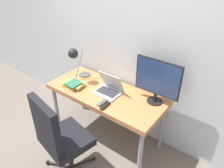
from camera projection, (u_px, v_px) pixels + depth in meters
ground_plane at (91, 149)px, 2.87m from camera, size 12.00×12.00×0.00m
wall_back at (125, 40)px, 2.67m from camera, size 8.00×0.05×2.60m
desk at (106, 97)px, 2.74m from camera, size 1.50×0.64×0.73m
laptop at (109, 89)px, 2.67m from camera, size 0.31×0.26×0.25m
monitor at (157, 80)px, 2.38m from camera, size 0.53×0.18×0.53m
desk_lamp at (75, 57)px, 2.80m from camera, size 0.16×0.32×0.46m
office_chair at (58, 135)px, 2.26m from camera, size 0.61×0.60×1.06m
book_stack at (73, 84)px, 2.80m from camera, size 0.28×0.22×0.07m
tv_remote at (105, 106)px, 2.45m from camera, size 0.05×0.16×0.02m
media_remote at (102, 103)px, 2.49m from camera, size 0.04×0.15×0.02m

